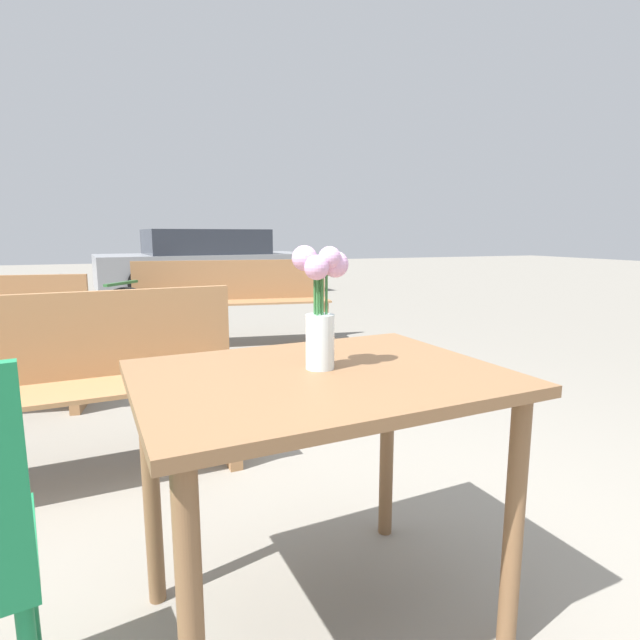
# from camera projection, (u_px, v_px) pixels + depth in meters

# --- Properties ---
(ground_plane) EXTENTS (40.00, 40.00, 0.00)m
(ground_plane) POSITION_uv_depth(u_px,v_px,m) (320.00, 622.00, 1.44)
(ground_plane) COLOR gray
(table_front) EXTENTS (0.99, 0.79, 0.75)m
(table_front) POSITION_uv_depth(u_px,v_px,m) (320.00, 413.00, 1.33)
(table_front) COLOR brown
(table_front) RESTS_ON ground_plane
(flower_vase) EXTENTS (0.14, 0.12, 0.33)m
(flower_vase) POSITION_uv_depth(u_px,v_px,m) (321.00, 305.00, 1.31)
(flower_vase) COLOR silver
(flower_vase) RESTS_ON table_front
(bench_near) EXTENTS (2.00, 0.50, 0.85)m
(bench_near) POSITION_uv_depth(u_px,v_px,m) (3.00, 385.00, 2.10)
(bench_near) COLOR #9E7047
(bench_near) RESTS_ON ground_plane
(bench_far) EXTENTS (1.97, 0.64, 0.85)m
(bench_far) POSITION_uv_depth(u_px,v_px,m) (233.00, 298.00, 5.02)
(bench_far) COLOR #9E7047
(bench_far) RESTS_ON ground_plane
(bicycle) EXTENTS (1.31, 0.94, 0.74)m
(bicycle) POSITION_uv_depth(u_px,v_px,m) (84.00, 319.00, 4.60)
(bicycle) COLOR black
(bicycle) RESTS_ON ground_plane
(parked_car) EXTENTS (4.04, 2.05, 1.20)m
(parked_car) POSITION_uv_depth(u_px,v_px,m) (206.00, 263.00, 9.49)
(parked_car) COLOR gray
(parked_car) RESTS_ON ground_plane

